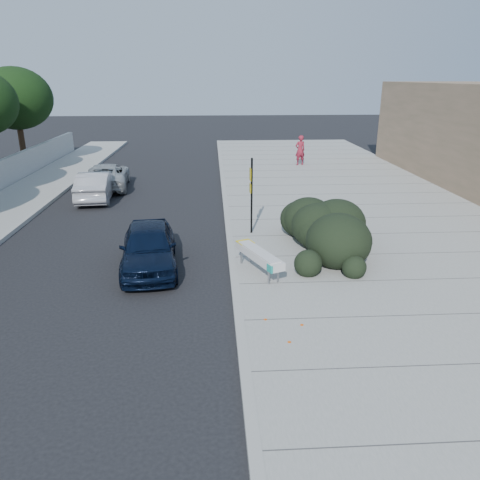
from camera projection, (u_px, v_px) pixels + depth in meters
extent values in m
plane|color=black|center=(235.00, 289.00, 12.73)|extent=(120.00, 120.00, 0.00)
cube|color=gray|center=(376.00, 227.00, 17.73)|extent=(11.20, 50.00, 0.15)
cube|color=#9E9E99|center=(229.00, 229.00, 17.41)|extent=(0.22, 50.00, 0.17)
cube|color=#9E9E99|center=(9.00, 233.00, 16.96)|extent=(0.22, 50.00, 0.17)
cylinder|color=#332114|center=(23.00, 148.00, 29.53)|extent=(0.36, 0.36, 2.40)
ellipsoid|color=black|center=(15.00, 98.00, 28.53)|extent=(4.40, 4.40, 3.74)
cylinder|color=gray|center=(269.00, 277.00, 12.61)|extent=(0.05, 0.05, 0.41)
cylinder|color=gray|center=(278.00, 275.00, 12.73)|extent=(0.05, 0.05, 0.41)
cylinder|color=gray|center=(241.00, 257.00, 14.01)|extent=(0.05, 0.05, 0.41)
cylinder|color=gray|center=(250.00, 255.00, 14.13)|extent=(0.05, 0.05, 0.41)
cylinder|color=gray|center=(254.00, 261.00, 13.25)|extent=(0.68, 1.54, 0.04)
cylinder|color=gray|center=(263.00, 259.00, 13.37)|extent=(0.68, 1.54, 0.04)
cube|color=#B2B2B2|center=(259.00, 255.00, 13.26)|extent=(1.25, 2.17, 0.23)
cube|color=yellow|center=(245.00, 242.00, 13.95)|extent=(0.58, 0.57, 0.02)
cube|color=teal|center=(270.00, 268.00, 12.35)|extent=(0.14, 0.25, 0.21)
cylinder|color=black|center=(311.00, 232.00, 15.58)|extent=(0.05, 0.05, 0.82)
cylinder|color=black|center=(314.00, 228.00, 16.06)|extent=(0.05, 0.05, 0.82)
cylinder|color=black|center=(313.00, 218.00, 15.68)|extent=(0.25, 0.51, 0.05)
cube|color=black|center=(252.00, 196.00, 16.41)|extent=(0.07, 0.07, 2.69)
cube|color=yellow|center=(250.00, 174.00, 16.15)|extent=(0.04, 0.31, 0.43)
cube|color=yellow|center=(250.00, 188.00, 16.31)|extent=(0.04, 0.29, 0.33)
ellipsoid|color=black|center=(329.00, 224.00, 14.92)|extent=(3.22, 4.97, 1.72)
imported|color=black|center=(149.00, 247.00, 13.91)|extent=(2.03, 4.15, 1.36)
imported|color=#B7B7BC|center=(96.00, 186.00, 21.77)|extent=(1.74, 4.14, 1.33)
imported|color=#ADB1B3|center=(107.00, 176.00, 24.02)|extent=(2.60, 4.78, 1.27)
imported|color=maroon|center=(300.00, 150.00, 29.43)|extent=(0.77, 0.62, 1.85)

